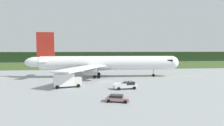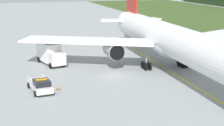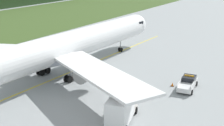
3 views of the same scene
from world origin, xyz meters
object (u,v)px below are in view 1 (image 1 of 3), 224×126
catering_truck (67,80)px  staff_car (117,98)px  apron_cone (123,86)px  airliner (104,63)px  ops_pickup_truck (126,85)px

catering_truck → staff_car: (11.22, -14.26, -1.18)m
catering_truck → apron_cone: (14.56, -0.95, -1.58)m
apron_cone → airliner: bearing=102.9°
ops_pickup_truck → staff_car: ops_pickup_truck is taller
catering_truck → apron_cone: 14.68m
airliner → apron_cone: bearing=-77.1°
ops_pickup_truck → catering_truck: 15.26m
ops_pickup_truck → staff_car: size_ratio=1.27×
ops_pickup_truck → staff_car: bearing=-108.4°
ops_pickup_truck → apron_cone: size_ratio=9.54×
ops_pickup_truck → catering_truck: catering_truck is taller
ops_pickup_truck → staff_car: (-3.64, -10.93, -0.20)m
ops_pickup_truck → airliner: bearing=102.3°
ops_pickup_truck → apron_cone: ops_pickup_truck is taller
airliner → catering_truck: bearing=-121.1°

